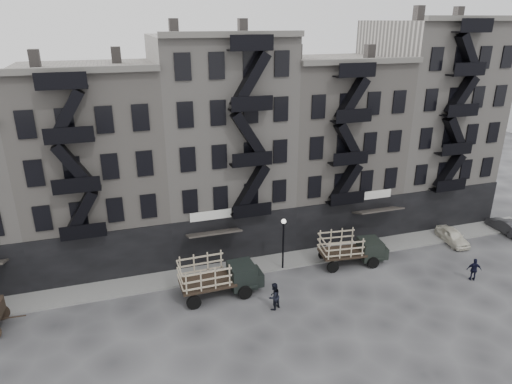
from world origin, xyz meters
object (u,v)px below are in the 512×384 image
object	(u,v)px
pedestrian_mid	(274,296)
policeman	(474,270)
stake_truck_east	(351,246)
car_east	(453,236)
stake_truck_west	(218,274)
car_far	(506,226)

from	to	relation	value
pedestrian_mid	policeman	world-z (taller)	pedestrian_mid
stake_truck_east	car_east	distance (m)	10.20
stake_truck_west	policeman	size ratio (longest dim) A/B	3.31
car_east	stake_truck_west	bearing A→B (deg)	-168.89
stake_truck_east	car_east	size ratio (longest dim) A/B	1.51
car_east	car_far	xyz separation A→B (m)	(6.01, 0.22, -0.00)
stake_truck_west	car_east	world-z (taller)	stake_truck_west
policeman	stake_truck_east	bearing A→B (deg)	-7.98
stake_truck_west	car_far	size ratio (longest dim) A/B	1.55
car_east	pedestrian_mid	world-z (taller)	pedestrian_mid
car_far	pedestrian_mid	xyz separation A→B (m)	(-23.97, -4.57, 0.34)
stake_truck_west	pedestrian_mid	bearing A→B (deg)	-42.99
pedestrian_mid	policeman	size ratio (longest dim) A/B	1.10
stake_truck_west	car_far	xyz separation A→B (m)	(27.07, 1.82, -1.03)
stake_truck_west	pedestrian_mid	world-z (taller)	stake_truck_west
pedestrian_mid	stake_truck_west	bearing A→B (deg)	-71.83
car_east	pedestrian_mid	size ratio (longest dim) A/B	1.89
stake_truck_west	stake_truck_east	bearing A→B (deg)	4.13
car_east	policeman	bearing A→B (deg)	-109.37
stake_truck_west	car_far	bearing A→B (deg)	2.42
stake_truck_east	car_far	world-z (taller)	stake_truck_east
car_far	pedestrian_mid	size ratio (longest dim) A/B	1.95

